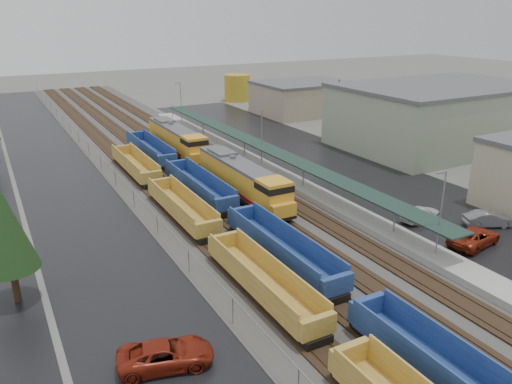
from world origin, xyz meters
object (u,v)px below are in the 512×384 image
locomotive_trail (177,140)px  well_string_blue (282,249)px  parked_car_west_c (166,355)px  locomotive_lead (243,180)px  parked_car_east_e (488,219)px  parked_car_east_b (474,237)px  parked_car_east_c (421,214)px  well_string_yellow (263,282)px  storage_tank (237,88)px

locomotive_trail → well_string_blue: locomotive_trail is taller
well_string_blue → parked_car_west_c: (-12.86, -7.94, -0.42)m
locomotive_lead → parked_car_east_e: size_ratio=4.11×
parked_car_east_b → parked_car_east_e: 5.20m
parked_car_west_c → parked_car_east_e: parked_car_west_c is taller
parked_car_east_b → parked_car_east_c: 6.48m
locomotive_lead → parked_car_east_b: size_ratio=3.35×
locomotive_lead → parked_car_east_b: 24.13m
parked_car_west_c → parked_car_east_b: (29.73, 2.38, 0.00)m
well_string_yellow → parked_car_east_e: well_string_yellow is taller
locomotive_lead → parked_car_west_c: bearing=-126.6°
parked_car_west_c → parked_car_east_e: (34.43, 4.61, -0.03)m
well_string_blue → well_string_yellow: bearing=-135.6°
locomotive_trail → parked_car_east_e: bearing=-65.8°
well_string_blue → parked_car_east_b: well_string_blue is taller
locomotive_lead → locomotive_trail: bearing=90.0°
locomotive_trail → storage_tank: (29.19, 38.89, 0.72)m
well_string_blue → parked_car_east_e: bearing=-8.8°
well_string_blue → storage_tank: bearing=66.0°
well_string_yellow → storage_tank: (37.19, 78.61, 1.87)m
locomotive_lead → well_string_blue: locomotive_lead is taller
storage_tank → parked_car_east_e: storage_tank is taller
locomotive_lead → parked_car_west_c: locomotive_lead is taller
locomotive_lead → locomotive_trail: size_ratio=1.00×
storage_tank → parked_car_east_c: 75.57m
locomotive_lead → storage_tank: size_ratio=3.13×
well_string_yellow → well_string_blue: 5.60m
parked_car_east_b → locomotive_trail: bearing=7.0°
locomotive_trail → parked_car_east_c: (12.96, -34.87, -1.61)m
locomotive_lead → well_string_blue: bearing=-105.1°
parked_car_west_c → parked_car_east_c: bearing=-59.8°
storage_tank → parked_car_east_e: 78.92m
well_string_blue → parked_car_east_e: size_ratio=19.08×
parked_car_east_b → parked_car_east_c: parked_car_east_b is taller
locomotive_lead → storage_tank: storage_tank is taller
locomotive_trail → parked_car_west_c: size_ratio=3.36×
locomotive_trail → parked_car_east_b: bearing=-72.7°
locomotive_trail → well_string_blue: (-4.00, -35.79, -1.10)m
locomotive_trail → well_string_yellow: (-8.00, -39.71, -1.14)m
locomotive_trail → parked_car_west_c: (-16.86, -43.74, -1.52)m
parked_car_west_c → parked_car_east_b: parked_car_east_b is taller
locomotive_trail → storage_tank: storage_tank is taller
parked_car_west_c → parked_car_east_c: (29.82, 8.86, -0.08)m
well_string_blue → storage_tank: (33.19, 74.69, 1.83)m
well_string_yellow → well_string_blue: well_string_blue is taller
parked_car_east_e → storage_tank: bearing=16.4°
well_string_blue → parked_car_east_c: (16.96, 0.92, -0.50)m
storage_tank → parked_car_east_c: bearing=-102.4°
locomotive_lead → parked_car_east_c: locomotive_lead is taller
storage_tank → parked_car_east_b: (-16.32, -80.25, -2.24)m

